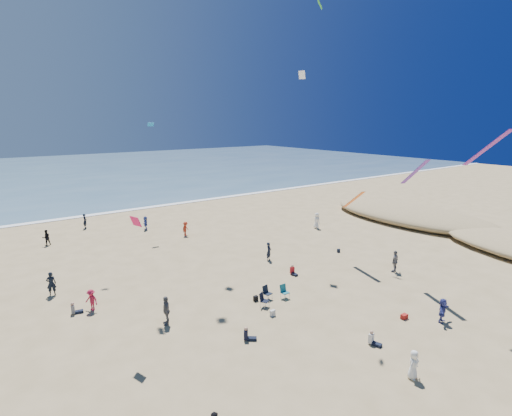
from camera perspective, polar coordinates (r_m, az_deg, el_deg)
ocean at (r=106.21m, az=-30.29°, el=4.07°), size 220.00×100.00×0.06m
surf_line at (r=57.39m, az=-24.34°, el=-1.21°), size 220.00×1.20×0.08m
standing_flyers at (r=32.13m, az=-3.10°, el=-8.93°), size 35.19×45.52×1.88m
seated_group at (r=25.50m, az=3.86°, el=-16.01°), size 17.08×22.62×0.84m
chair_cluster at (r=28.79m, az=2.40°, el=-12.30°), size 2.71×1.56×1.00m
white_tote at (r=27.03m, az=2.38°, el=-14.76°), size 0.35×0.20×0.40m
black_backpack at (r=28.98m, az=-0.04°, el=-12.79°), size 0.30×0.22×0.38m
cooler at (r=28.37m, az=20.41°, el=-14.32°), size 0.45×0.30×0.30m
navy_bag at (r=39.63m, az=11.71°, el=-5.98°), size 0.28×0.18×0.34m
kites_aloft at (r=30.69m, az=4.29°, el=16.03°), size 43.42×36.83×28.93m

